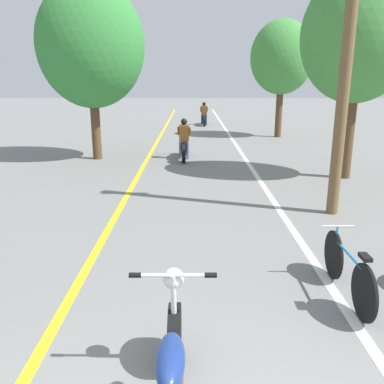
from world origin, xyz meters
TOP-DOWN VIEW (x-y plane):
  - lane_stripe_center at (-1.70, 12.72)m, footprint 0.14×48.00m
  - lane_stripe_edge at (1.83, 12.72)m, footprint 0.14×48.00m
  - utility_pole at (2.91, 6.27)m, footprint 1.10×0.24m
  - roadside_tree_right_near at (4.34, 9.53)m, footprint 3.06×2.75m
  - roadside_tree_right_far at (4.16, 18.17)m, footprint 2.99×2.69m
  - roadside_tree_left at (-3.49, 12.42)m, footprint 3.61×3.25m
  - motorcycle_foreground at (-0.27, 0.77)m, footprint 0.79×2.18m
  - motorcycle_rider_lead at (-0.38, 12.41)m, footprint 0.50×2.13m
  - motorcycle_rider_far at (0.65, 23.52)m, footprint 0.50×2.03m
  - bicycle_parked at (1.94, 2.81)m, footprint 0.44×1.77m

SIDE VIEW (x-z plane):
  - lane_stripe_center at x=-1.70m, z-range 0.00..0.01m
  - lane_stripe_edge at x=1.83m, z-range 0.00..0.01m
  - bicycle_parked at x=1.94m, z-range -0.03..0.78m
  - motorcycle_foreground at x=-0.27m, z-range -0.11..0.99m
  - motorcycle_rider_far at x=0.65m, z-range -0.17..1.23m
  - motorcycle_rider_lead at x=-0.38m, z-range -0.18..1.26m
  - utility_pole at x=2.91m, z-range 0.09..6.35m
  - roadside_tree_right_far at x=4.16m, z-range 1.00..6.48m
  - roadside_tree_right_near at x=4.34m, z-range 1.03..6.67m
  - roadside_tree_left at x=-3.49m, z-range 0.88..6.83m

